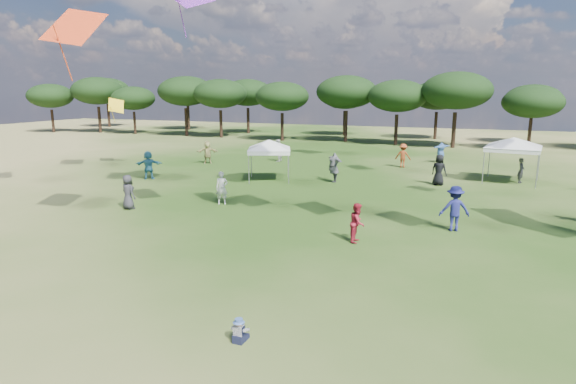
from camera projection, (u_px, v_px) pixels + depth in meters
name	position (u px, v px, depth m)	size (l,w,h in m)	color
ground	(173.00, 379.00, 9.82)	(140.00, 140.00, 0.00)	#2A4715
tree_line	(449.00, 93.00, 51.02)	(108.78, 17.63, 7.77)	black
tent_left	(269.00, 142.00, 30.87)	(4.99, 4.99, 2.95)	gray
tent_right	(514.00, 139.00, 30.19)	(6.37, 6.37, 3.16)	gray
toddler	(240.00, 331.00, 11.23)	(0.39, 0.44, 0.59)	black
festival_crowd	(347.00, 168.00, 30.62)	(28.14, 24.16, 1.91)	beige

